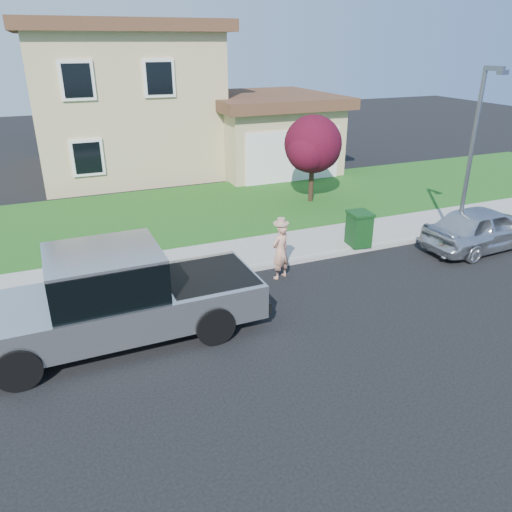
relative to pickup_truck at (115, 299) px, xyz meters
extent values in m
plane|color=black|center=(2.82, -0.79, -0.98)|extent=(80.00, 80.00, 0.00)
cube|color=gray|center=(3.82, 2.11, -0.92)|extent=(40.00, 0.20, 0.12)
cube|color=gray|center=(3.82, 3.21, -0.90)|extent=(40.00, 2.00, 0.15)
cube|color=#194212|center=(3.82, 7.71, -0.93)|extent=(40.00, 7.00, 0.10)
cube|color=tan|center=(2.82, 16.21, 2.22)|extent=(8.00, 9.00, 6.40)
cube|color=tan|center=(9.32, 13.21, 0.62)|extent=(5.50, 6.00, 3.20)
cube|color=white|center=(9.32, 10.19, 0.27)|extent=(4.60, 0.12, 2.30)
cube|color=#4C2D1E|center=(2.82, 16.21, 5.62)|extent=(8.80, 9.80, 0.50)
cube|color=#4C2D1E|center=(9.32, 13.21, 2.42)|extent=(6.20, 6.80, 0.50)
cube|color=white|center=(0.62, 11.66, 3.62)|extent=(1.30, 0.10, 1.50)
cube|color=white|center=(3.82, 11.66, 3.62)|extent=(1.30, 0.10, 1.50)
cube|color=black|center=(0.62, 11.66, 0.62)|extent=(1.30, 0.10, 1.50)
cylinder|color=black|center=(-1.96, -1.03, -0.54)|extent=(0.87, 0.34, 0.87)
cylinder|color=black|center=(-1.99, 0.96, -0.54)|extent=(0.87, 0.34, 0.87)
cylinder|color=black|center=(1.89, -0.97, -0.54)|extent=(0.87, 0.34, 0.87)
cylinder|color=black|center=(1.86, 1.03, -0.54)|extent=(0.87, 0.34, 0.87)
cube|color=#B7B8BF|center=(0.03, 0.00, -0.23)|extent=(6.21, 2.26, 0.78)
cube|color=black|center=(-0.13, 0.00, 0.60)|extent=(2.31, 2.05, 0.92)
cube|color=#B7B8BF|center=(-0.13, 0.00, 1.07)|extent=(2.31, 2.05, 0.09)
cube|color=black|center=(2.09, 0.03, 0.14)|extent=(1.98, 1.87, 0.07)
cube|color=black|center=(3.15, 0.05, -0.43)|extent=(0.16, 2.06, 0.27)
cube|color=black|center=(-1.02, 1.15, 0.49)|extent=(0.13, 0.24, 0.20)
imported|color=tan|center=(4.55, 1.39, -0.19)|extent=(0.67, 0.56, 1.58)
cylinder|color=tan|center=(4.55, 1.39, 0.62)|extent=(0.42, 0.42, 0.04)
cylinder|color=tan|center=(4.55, 1.39, 0.68)|extent=(0.21, 0.21, 0.15)
imported|color=silver|center=(11.26, 0.88, -0.28)|extent=(4.15, 1.88, 1.38)
cylinder|color=black|center=(8.60, 7.14, -0.11)|extent=(0.19, 0.19, 1.54)
sphere|color=#450E1D|center=(8.60, 7.14, 1.39)|extent=(2.21, 2.21, 2.21)
sphere|color=#450E1D|center=(9.08, 7.43, 1.10)|extent=(1.64, 1.64, 1.64)
sphere|color=#450E1D|center=(8.22, 6.85, 1.19)|extent=(1.54, 1.54, 1.54)
cube|color=#0F3813|center=(7.67, 2.31, -0.33)|extent=(0.65, 0.74, 0.99)
cube|color=#0F3813|center=(7.67, 2.31, 0.20)|extent=(0.72, 0.81, 0.08)
cylinder|color=slate|center=(10.58, 1.21, 1.69)|extent=(0.13, 0.13, 5.33)
cube|color=slate|center=(10.61, 0.95, 4.35)|extent=(0.21, 0.60, 0.13)
cube|color=slate|center=(10.65, 0.68, 4.27)|extent=(0.29, 0.23, 0.13)
camera|label=1|loc=(-0.82, -9.80, 5.05)|focal=35.00mm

